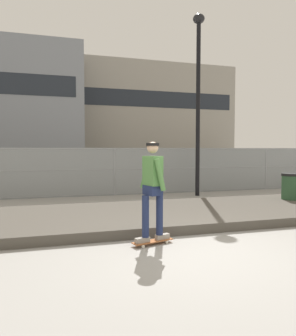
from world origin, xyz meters
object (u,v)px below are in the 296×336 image
at_px(skateboard, 153,241).
at_px(parked_car_near, 10,170).
at_px(parked_car_mid, 133,168).
at_px(trash_bin, 291,190).
at_px(skater, 153,184).
at_px(street_lamp, 198,84).

xyz_separation_m(skateboard, parked_car_near, (-3.73, 10.11, 0.78)).
bearing_deg(parked_car_near, parked_car_mid, 0.10).
height_order(parked_car_near, trash_bin, parked_car_near).
xyz_separation_m(skateboard, parked_car_mid, (2.04, 10.12, 0.78)).
relative_size(skater, parked_car_mid, 0.41).
height_order(skater, parked_car_mid, skater).
relative_size(street_lamp, trash_bin, 6.68).
bearing_deg(trash_bin, skater, -153.37).
bearing_deg(skater, skateboard, -45.00).
height_order(skater, trash_bin, skater).
xyz_separation_m(skater, trash_bin, (5.38, 2.70, -0.60)).
height_order(street_lamp, parked_car_mid, street_lamp).
relative_size(parked_car_near, trash_bin, 4.39).
bearing_deg(parked_car_mid, skater, -101.37).
xyz_separation_m(street_lamp, parked_car_mid, (-1.51, 4.49, -3.43)).
bearing_deg(skateboard, trash_bin, 26.63).
xyz_separation_m(skateboard, skater, (-0.00, 0.00, 1.07)).
distance_m(skater, parked_car_near, 10.79).
distance_m(skateboard, trash_bin, 6.03).
distance_m(skater, street_lamp, 7.36).
xyz_separation_m(parked_car_near, parked_car_mid, (5.77, 0.01, 0.00)).
bearing_deg(skateboard, parked_car_mid, 78.63).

